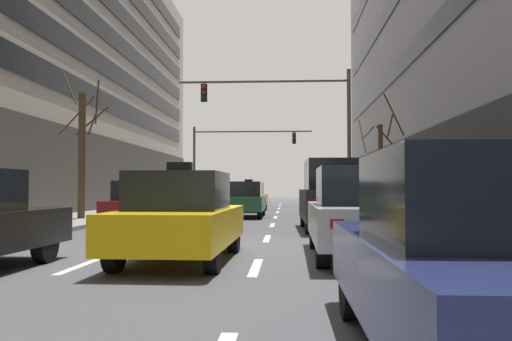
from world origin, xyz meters
The scene contains 33 objects.
ground_plane centered at (0.00, 0.00, 0.00)m, with size 120.00×120.00×0.00m, color #515156.
sidewalk_right centered at (6.50, 0.00, 0.07)m, with size 3.90×80.00×0.14m, color gray.
lane_stripe_l1_s3 centered at (-1.52, -3.00, 0.00)m, with size 0.16×2.00×0.01m, color silver.
lane_stripe_l1_s4 centered at (-1.52, 2.00, 0.00)m, with size 0.16×2.00×0.01m, color silver.
lane_stripe_l1_s5 centered at (-1.52, 7.00, 0.00)m, with size 0.16×2.00×0.01m, color silver.
lane_stripe_l1_s6 centered at (-1.52, 12.00, 0.00)m, with size 0.16×2.00×0.01m, color silver.
lane_stripe_l1_s7 centered at (-1.52, 17.00, 0.00)m, with size 0.16×2.00×0.01m, color silver.
lane_stripe_l1_s8 centered at (-1.52, 22.00, 0.00)m, with size 0.16×2.00×0.01m, color silver.
lane_stripe_l1_s9 centered at (-1.52, 27.00, 0.00)m, with size 0.16×2.00×0.01m, color silver.
lane_stripe_l1_s10 centered at (-1.52, 32.00, 0.00)m, with size 0.16×2.00×0.01m, color silver.
lane_stripe_l2_s3 centered at (1.52, -3.00, 0.00)m, with size 0.16×2.00×0.01m, color silver.
lane_stripe_l2_s4 centered at (1.52, 2.00, 0.00)m, with size 0.16×2.00×0.01m, color silver.
lane_stripe_l2_s5 centered at (1.52, 7.00, 0.00)m, with size 0.16×2.00×0.01m, color silver.
lane_stripe_l2_s6 centered at (1.52, 12.00, 0.00)m, with size 0.16×2.00×0.01m, color silver.
lane_stripe_l2_s7 centered at (1.52, 17.00, 0.00)m, with size 0.16×2.00×0.01m, color silver.
lane_stripe_l2_s8 centered at (1.52, 22.00, 0.00)m, with size 0.16×2.00×0.01m, color silver.
lane_stripe_l2_s9 centered at (1.52, 27.00, 0.00)m, with size 0.16×2.00×0.01m, color silver.
lane_stripe_l2_s10 centered at (1.52, 32.00, 0.00)m, with size 0.16×2.00×0.01m, color silver.
car_driving_0 centered at (-3.00, 26.19, 0.84)m, with size 2.08×4.63×1.71m.
car_driving_1 centered at (0.09, 11.94, 0.80)m, with size 1.82×4.34×1.63m.
car_driving_2 centered at (-2.98, 14.29, 0.84)m, with size 2.07×4.62×1.71m.
taxi_driving_3 centered at (-0.14, 17.99, 0.82)m, with size 2.02×4.48×1.83m.
car_driving_4 centered at (-2.99, 5.96, 0.78)m, with size 1.90×4.28×1.58m.
taxi_driving_6 centered at (0.11, -2.40, 0.81)m, with size 1.91×4.39×1.81m.
car_parked_0 centered at (3.50, -7.78, 0.80)m, with size 1.81×4.32×1.62m.
car_parked_1 centered at (3.50, -1.68, 0.86)m, with size 1.98×4.66×1.74m.
car_parked_2 centered at (3.50, 4.84, 1.11)m, with size 2.02×4.65×2.23m.
traffic_signal_0 centered at (2.61, 12.59, 4.75)m, with size 8.13×0.35×6.77m.
traffic_signal_1 centered at (-2.11, 27.11, 4.26)m, with size 8.96×0.35×5.83m.
street_tree_0 centered at (6.10, 10.96, 2.48)m, with size 1.88×1.88×5.16m.
street_tree_2 centered at (-6.11, 8.43, 2.82)m, with size 1.90×1.86×5.87m.
pedestrian_0 centered at (5.62, 3.85, 1.12)m, with size 0.36×0.45×1.68m.
pedestrian_1 centered at (6.81, 17.50, 1.06)m, with size 0.53×0.23×1.61m.
Camera 1 is at (2.05, -11.85, 1.35)m, focal length 36.59 mm.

